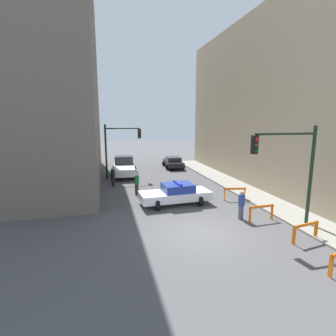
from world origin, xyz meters
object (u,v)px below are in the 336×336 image
Objects in this scene: police_car at (176,194)px; barrier_mid at (306,229)px; pedestrian_sidewalk at (241,205)px; barrier_corner at (235,192)px; pedestrian_crossing at (137,183)px; white_truck at (124,167)px; traffic_light_far at (118,143)px; pedestrian_corner at (113,176)px; barrier_back at (261,210)px; traffic_light_near at (293,161)px; parked_car_near at (173,162)px.

barrier_mid is (4.39, -6.76, -0.11)m from police_car.
pedestrian_sidewalk is at bearing 114.27° from barrier_mid.
barrier_corner is (-0.11, 6.63, 0.00)m from barrier_mid.
barrier_mid is at bearing -150.45° from police_car.
pedestrian_crossing is 1.05× the size of barrier_corner.
white_truck reaches higher than barrier_corner.
white_truck reaches higher than barrier_mid.
barrier_mid is (7.68, -15.68, -2.78)m from traffic_light_far.
pedestrian_crossing reaches higher than police_car.
barrier_corner is at bearing -50.09° from traffic_light_far.
white_truck is at bearing 123.79° from barrier_corner.
barrier_corner is at bearing 95.37° from pedestrian_corner.
white_truck is at bearing 137.15° from pedestrian_sidewalk.
barrier_corner is at bearing -87.26° from pedestrian_crossing.
pedestrian_crossing is (-2.26, 2.95, 0.14)m from police_car.
police_car is 0.87× the size of white_truck.
pedestrian_corner is at bearing 128.12° from barrier_back.
traffic_light_far is 15.03m from barrier_back.
barrier_mid is (6.65, -9.71, -0.24)m from pedestrian_crossing.
traffic_light_far is 0.94× the size of white_truck.
traffic_light_near is 7.52m from police_car.
barrier_mid is at bearing -40.67° from pedestrian_sidewalk.
barrier_mid and barrier_corner have the same top height.
pedestrian_corner is at bearing 123.17° from barrier_mid.
traffic_light_far is 3.96m from pedestrian_corner.
traffic_light_near is at bearing -52.70° from barrier_back.
pedestrian_crossing is (0.39, -7.28, -0.04)m from white_truck.
pedestrian_crossing is at bearing 70.88° from pedestrian_corner.
white_truck is (-2.65, 10.23, 0.18)m from police_car.
pedestrian_sidewalk is at bearing -113.25° from pedestrian_crossing.
white_truck is at bearing 115.73° from traffic_light_near.
pedestrian_sidewalk is at bearing -64.41° from white_truck.
barrier_back is (-0.86, 1.13, -2.91)m from traffic_light_near.
traffic_light_far reaches higher than police_car.
pedestrian_sidewalk is (5.17, -6.43, 0.00)m from pedestrian_crossing.
police_car is at bearing 75.28° from pedestrian_corner.
traffic_light_near is 3.13× the size of pedestrian_corner.
police_car is (3.29, -8.92, -2.67)m from traffic_light_far.
pedestrian_corner is at bearing -101.88° from traffic_light_far.
pedestrian_corner is at bearing 128.04° from traffic_light_near.
traffic_light_far is 3.29× the size of barrier_corner.
traffic_light_near is 3.36m from barrier_mid.
traffic_light_far is at bearing 37.78° from pedestrian_crossing.
traffic_light_far is 17.68m from barrier_mid.
parked_car_near reaches higher than barrier_mid.
pedestrian_sidewalk reaches higher than barrier_corner.
pedestrian_corner is (-0.63, -2.97, -2.54)m from traffic_light_far.
police_car is 7.13m from pedestrian_corner.
parked_car_near is 2.78× the size of barrier_mid.
pedestrian_crossing is (-5.58, -10.25, 0.19)m from parked_car_near.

